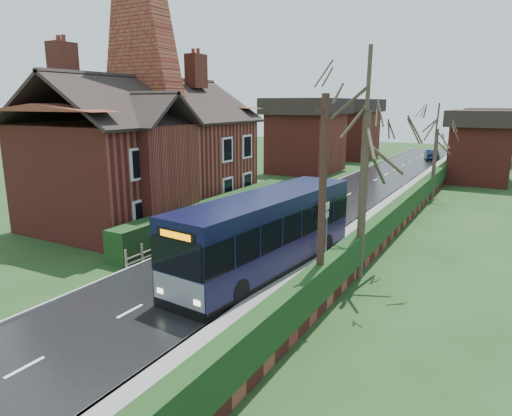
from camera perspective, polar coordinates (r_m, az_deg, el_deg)
The scene contains 18 objects.
ground at distance 21.26m, azimuth -4.00°, elevation -6.65°, with size 140.00×140.00×0.00m, color #2B4B20.
road at distance 29.75m, azimuth 6.66°, elevation -0.95°, with size 6.00×100.00×0.02m, color black.
pavement at distance 28.42m, azimuth 14.58°, elevation -1.82°, with size 2.50×100.00×0.14m, color slate.
kerb_right at distance 28.74m, azimuth 12.27°, elevation -1.54°, with size 0.12×100.00×0.14m, color gray.
kerb_left at distance 31.01m, azimuth 1.47°, elevation -0.21°, with size 0.12×100.00×0.10m, color gray.
front_hedge at distance 27.10m, azimuth -5.09°, elevation -0.57°, with size 1.20×16.00×1.60m, color black.
picket_fence at distance 26.78m, azimuth -3.76°, elevation -1.48°, with size 0.10×16.00×0.90m, color gray, non-canonical shape.
right_wall_hedge at distance 27.87m, azimuth 17.76°, elevation -0.31°, with size 0.60×50.00×1.80m.
brick_house at distance 29.34m, azimuth -13.36°, elevation 7.26°, with size 9.30×14.60×10.30m.
bus at distance 19.70m, azimuth 1.31°, elevation -3.19°, with size 3.53×11.14×3.33m.
car_silver at distance 23.41m, azimuth -8.33°, elevation -2.96°, with size 1.78×4.43×1.51m, color #B6B6BB.
car_green at distance 25.13m, azimuth -2.05°, elevation -2.12°, with size 1.64×4.04×1.17m, color black.
car_distant at distance 62.59m, azimuth 21.08°, elevation 6.22°, with size 1.41×4.05×1.33m, color #101C31.
bus_stop_sign at distance 21.11m, azimuth 8.82°, elevation -1.75°, with size 0.08×0.41×2.76m.
telegraph_pole at distance 15.19m, azimuth 8.25°, elevation 0.02°, with size 0.36×0.94×7.44m.
tree_right_near at distance 18.52m, azimuth 13.83°, elevation 13.16°, with size 4.53×4.53×9.78m.
tree_right_far at distance 36.66m, azimuth 21.77°, elevation 9.72°, with size 3.89×3.89×7.52m.
tree_house_side at distance 34.16m, azimuth -9.46°, elevation 12.96°, with size 4.25×4.25×9.65m.
Camera 1 is at (11.11, -16.66, 7.15)m, focal length 32.00 mm.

